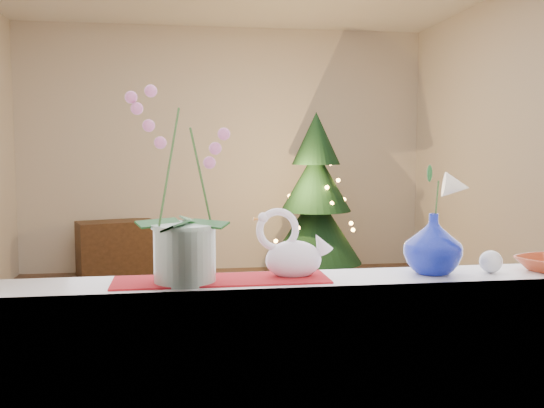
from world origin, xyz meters
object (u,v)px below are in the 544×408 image
at_px(blue_vase, 433,239).
at_px(xmas_tree, 316,198).
at_px(swan, 294,245).
at_px(paperweight, 491,262).
at_px(side_table, 116,249).
at_px(orchid_pot, 184,185).

bearing_deg(blue_vase, xmas_tree, 82.86).
height_order(swan, blue_vase, blue_vase).
height_order(paperweight, xmas_tree, xmas_tree).
height_order(swan, side_table, swan).
relative_size(paperweight, side_table, 0.10).
distance_m(swan, xmas_tree, 4.15).
relative_size(swan, xmas_tree, 0.15).
bearing_deg(orchid_pot, xmas_tree, 71.58).
height_order(blue_vase, xmas_tree, xmas_tree).
relative_size(orchid_pot, blue_vase, 2.62).
bearing_deg(blue_vase, paperweight, -5.02).
xyz_separation_m(swan, paperweight, (0.69, -0.03, -0.07)).
relative_size(orchid_pot, paperweight, 8.05).
relative_size(orchid_pot, swan, 2.43).
distance_m(swan, side_table, 4.78).
bearing_deg(side_table, paperweight, -87.30).
xyz_separation_m(xmas_tree, side_table, (-2.04, 0.57, -0.57)).
bearing_deg(swan, paperweight, 10.20).
distance_m(xmas_tree, side_table, 2.20).
bearing_deg(blue_vase, swan, 178.51).
height_order(orchid_pot, paperweight, orchid_pot).
bearing_deg(paperweight, blue_vase, 174.98).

